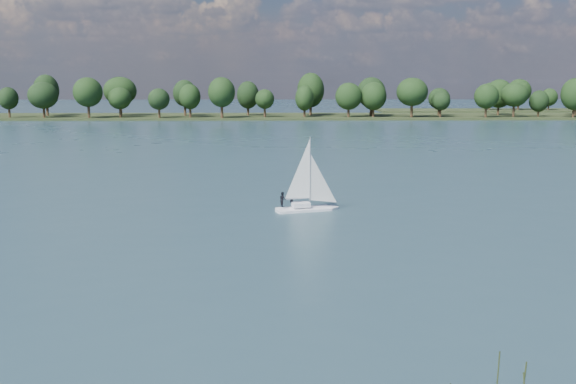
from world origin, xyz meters
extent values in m
plane|color=#233342|center=(0.00, 100.00, 0.00)|extent=(700.00, 700.00, 0.00)
cube|color=black|center=(0.00, 212.00, 0.00)|extent=(660.00, 40.00, 1.50)
cube|color=white|center=(6.88, 35.43, 0.00)|extent=(6.40, 3.39, 0.72)
cube|color=white|center=(6.88, 35.43, 0.72)|extent=(2.05, 1.55, 0.45)
cylinder|color=silver|center=(6.88, 35.43, 4.12)|extent=(0.11, 0.11, 7.25)
imported|color=black|center=(5.51, 35.63, 1.33)|extent=(0.55, 0.66, 1.56)
imported|color=black|center=(4.54, 35.03, 1.33)|extent=(0.85, 0.94, 1.56)
camera|label=1|loc=(3.86, -30.23, 13.40)|focal=40.00mm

